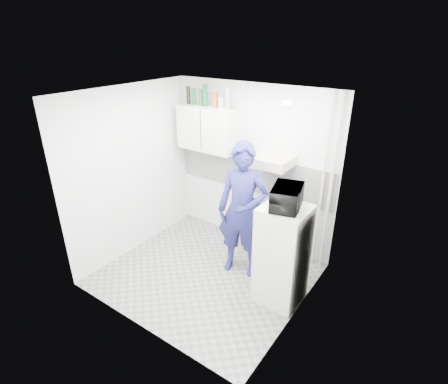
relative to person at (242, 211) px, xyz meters
The scene contains 24 objects.
floor 1.12m from the person, 131.61° to the right, with size 2.80×2.80×0.00m, color gray.
ceiling 1.70m from the person, 131.61° to the right, with size 2.80×2.80×0.00m, color white.
wall_back 0.97m from the person, 112.70° to the left, with size 2.80×2.80×0.00m, color white.
wall_left 1.83m from the person, 167.16° to the right, with size 2.60×2.60×0.00m, color white.
wall_right 1.16m from the person, 20.96° to the right, with size 2.60×2.60×0.00m, color white.
person is the anchor object (origin of this frame).
stove 0.86m from the person, 99.85° to the left, with size 0.47×0.47×0.75m, color beige.
fridge 0.84m from the person, 16.93° to the right, with size 0.56×0.56×1.35m, color silver.
stove_top 0.65m from the person, 99.85° to the left, with size 0.45×0.45×0.03m, color black.
saucepan 0.60m from the person, 95.73° to the left, with size 0.17×0.17×0.10m, color silver.
microwave 0.93m from the person, 16.93° to the right, with size 0.33×0.49×0.27m, color black.
bottle_a 2.11m from the person, 155.47° to the left, with size 0.06×0.06×0.27m, color black.
bottle_b 2.03m from the person, 153.75° to the left, with size 0.07×0.07×0.26m, color #144C1E.
bottle_c 1.93m from the person, 150.96° to the left, with size 0.06×0.06×0.25m, color #144C1E.
bottle_d 1.91m from the person, 149.39° to the left, with size 0.08×0.08×0.33m, color #144C1E.
canister_a 1.77m from the person, 144.52° to the left, with size 0.09×0.09×0.23m, color brown.
canister_b 1.69m from the person, 141.16° to the left, with size 0.09×0.09×0.17m, color #B2B7BC.
bottle_e 1.69m from the person, 137.18° to the left, with size 0.08×0.08×0.32m, color silver.
upper_cabinet 1.56m from the person, 148.60° to the left, with size 1.00×0.35×0.70m, color silver.
range_hood 0.84m from the person, 81.04° to the left, with size 0.60×0.50×0.14m, color beige.
backsplash 0.93m from the person, 113.06° to the left, with size 2.74×0.03×0.60m, color white.
pipe_a 1.26m from the person, 39.18° to the left, with size 0.05×0.05×2.60m, color beige.
pipe_b 1.17m from the person, 43.03° to the left, with size 0.04×0.04×2.60m, color beige.
ceiling_spot_fixture 1.72m from the person, 17.25° to the right, with size 0.10×0.10×0.02m, color white.
Camera 1 is at (2.61, -3.28, 3.26)m, focal length 28.00 mm.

